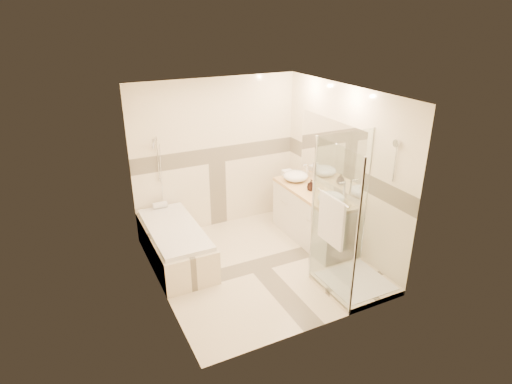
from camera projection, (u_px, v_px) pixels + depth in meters
name	position (u px, v px, depth m)	size (l,w,h in m)	color
room	(261.00, 185.00, 5.79)	(2.82, 3.02, 2.52)	beige
bathtub	(175.00, 242.00, 6.25)	(0.75, 1.70, 0.56)	beige
vanity	(312.00, 216.00, 6.79)	(0.58, 1.62, 0.85)	white
shower_enclosure	(347.00, 253.00, 5.60)	(0.96, 0.93, 2.04)	beige
vessel_sink_near	(296.00, 176.00, 7.01)	(0.41, 0.41, 0.16)	white
vessel_sink_far	(331.00, 198.00, 6.19)	(0.40, 0.40, 0.16)	white
faucet_near	(307.00, 170.00, 7.07)	(0.11, 0.03, 0.26)	silver
faucet_far	(344.00, 189.00, 6.24)	(0.13, 0.03, 0.31)	silver
amenity_bottle_a	(311.00, 185.00, 6.63)	(0.08, 0.08, 0.18)	black
amenity_bottle_b	(310.00, 186.00, 6.65)	(0.11, 0.11, 0.14)	black
folded_towels	(289.00, 174.00, 7.20)	(0.17, 0.28, 0.09)	white
rolled_towel	(160.00, 205.00, 6.72)	(0.10, 0.10, 0.22)	white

